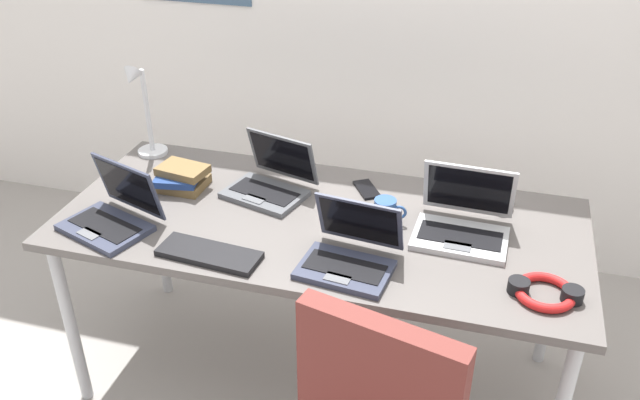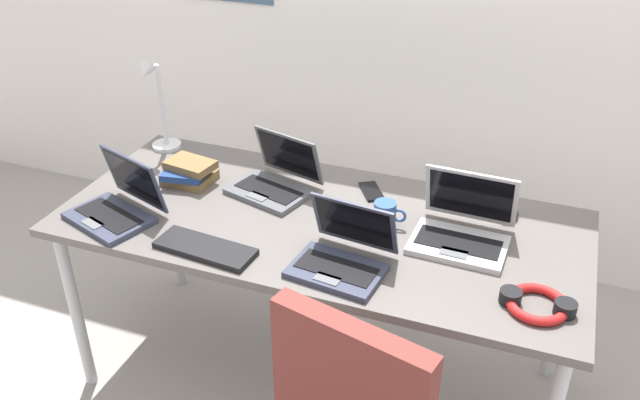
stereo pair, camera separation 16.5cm
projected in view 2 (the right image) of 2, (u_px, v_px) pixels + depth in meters
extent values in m
plane|color=gray|center=(320.00, 376.00, 2.68)|extent=(12.00, 12.00, 0.00)
cube|color=#595451|center=(320.00, 224.00, 2.32)|extent=(1.80, 0.80, 0.03)
cylinder|color=#B2B5BA|center=(76.00, 311.00, 2.48)|extent=(0.04, 0.04, 0.71)
cylinder|color=#B2B5BA|center=(173.00, 220.00, 3.03)|extent=(0.04, 0.04, 0.71)
cylinder|color=#B2B5BA|center=(560.00, 303.00, 2.52)|extent=(0.04, 0.04, 0.71)
cylinder|color=silver|center=(167.00, 145.00, 2.80)|extent=(0.12, 0.12, 0.02)
cylinder|color=silver|center=(162.00, 106.00, 2.71)|extent=(0.02, 0.02, 0.34)
cylinder|color=silver|center=(151.00, 68.00, 2.59)|extent=(0.01, 0.08, 0.01)
cone|color=silver|center=(145.00, 72.00, 2.55)|extent=(0.07, 0.09, 0.09)
cube|color=#33384C|center=(109.00, 218.00, 2.30)|extent=(0.33, 0.28, 0.02)
cube|color=black|center=(109.00, 215.00, 2.29)|extent=(0.27, 0.18, 0.00)
cube|color=#595B60|center=(93.00, 223.00, 2.25)|extent=(0.09, 0.07, 0.00)
cube|color=#33384C|center=(134.00, 178.00, 2.32)|extent=(0.29, 0.14, 0.19)
cube|color=black|center=(132.00, 179.00, 2.32)|extent=(0.25, 0.12, 0.16)
cube|color=#515459|center=(269.00, 192.00, 2.45)|extent=(0.32, 0.26, 0.02)
cube|color=black|center=(269.00, 189.00, 2.45)|extent=(0.27, 0.17, 0.00)
cube|color=#595B60|center=(257.00, 196.00, 2.40)|extent=(0.09, 0.06, 0.00)
cube|color=#515459|center=(289.00, 155.00, 2.49)|extent=(0.29, 0.13, 0.19)
cube|color=black|center=(288.00, 155.00, 2.48)|extent=(0.26, 0.11, 0.16)
cube|color=#B7BABC|center=(458.00, 245.00, 2.16)|extent=(0.31, 0.22, 0.02)
cube|color=black|center=(459.00, 242.00, 2.16)|extent=(0.27, 0.12, 0.00)
cube|color=#595B60|center=(454.00, 253.00, 2.10)|extent=(0.09, 0.05, 0.00)
cube|color=#B7BABC|center=(471.00, 196.00, 2.21)|extent=(0.31, 0.08, 0.20)
cube|color=black|center=(471.00, 196.00, 2.21)|extent=(0.28, 0.06, 0.17)
cube|color=#33384C|center=(336.00, 271.00, 2.04)|extent=(0.30, 0.22, 0.02)
cube|color=black|center=(336.00, 268.00, 2.03)|extent=(0.25, 0.13, 0.00)
cube|color=#595B60|center=(327.00, 279.00, 1.99)|extent=(0.08, 0.05, 0.00)
cube|color=#33384C|center=(355.00, 223.00, 2.08)|extent=(0.28, 0.10, 0.18)
cube|color=black|center=(354.00, 224.00, 2.08)|extent=(0.25, 0.08, 0.15)
cube|color=black|center=(205.00, 248.00, 2.14)|extent=(0.34, 0.15, 0.02)
ellipsoid|color=black|center=(509.00, 214.00, 2.31)|extent=(0.08, 0.11, 0.03)
cube|color=black|center=(371.00, 191.00, 2.47)|extent=(0.13, 0.15, 0.01)
torus|color=red|center=(537.00, 304.00, 1.90)|extent=(0.18, 0.18, 0.03)
cylinder|color=black|center=(510.00, 296.00, 1.92)|extent=(0.06, 0.06, 0.04)
cylinder|color=black|center=(565.00, 308.00, 1.87)|extent=(0.06, 0.06, 0.04)
cylinder|color=gold|center=(465.00, 192.00, 2.41)|extent=(0.04, 0.04, 0.06)
cylinder|color=white|center=(467.00, 182.00, 2.39)|extent=(0.04, 0.04, 0.01)
cube|color=brown|center=(190.00, 177.00, 2.54)|extent=(0.18, 0.15, 0.03)
cube|color=navy|center=(186.00, 171.00, 2.52)|extent=(0.18, 0.18, 0.03)
cube|color=brown|center=(190.00, 165.00, 2.50)|extent=(0.19, 0.14, 0.03)
cylinder|color=#2D518C|center=(385.00, 214.00, 2.26)|extent=(0.08, 0.08, 0.09)
torus|color=#2D518C|center=(399.00, 216.00, 2.24)|extent=(0.05, 0.01, 0.05)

